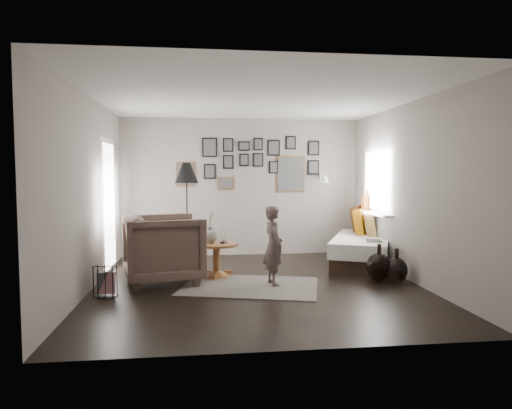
{
  "coord_description": "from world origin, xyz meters",
  "views": [
    {
      "loc": [
        -0.78,
        -6.28,
        1.58
      ],
      "look_at": [
        0.05,
        0.5,
        1.1
      ],
      "focal_mm": 32.0,
      "sensor_mm": 36.0,
      "label": 1
    }
  ],
  "objects": [
    {
      "name": "armchair",
      "position": [
        -1.31,
        0.32,
        0.49
      ],
      "size": [
        1.28,
        1.26,
        0.98
      ],
      "primitive_type": "imported",
      "rotation": [
        0.0,
        0.0,
        1.79
      ],
      "color": "brown",
      "rests_on": "ground"
    },
    {
      "name": "wall_back",
      "position": [
        0.0,
        2.4,
        1.3
      ],
      "size": [
        4.5,
        0.0,
        4.5
      ],
      "primitive_type": "plane",
      "rotation": [
        1.57,
        0.0,
        0.0
      ],
      "color": "gray",
      "rests_on": "ground"
    },
    {
      "name": "ground",
      "position": [
        0.0,
        0.0,
        0.0
      ],
      "size": [
        4.8,
        4.8,
        0.0
      ],
      "primitive_type": "plane",
      "color": "black",
      "rests_on": "ground"
    },
    {
      "name": "armchair_cushion",
      "position": [
        -1.28,
        0.37,
        0.48
      ],
      "size": [
        0.52,
        0.53,
        0.2
      ],
      "primitive_type": "cube",
      "rotation": [
        -0.21,
        0.0,
        0.18
      ],
      "color": "beige",
      "rests_on": "armchair"
    },
    {
      "name": "window_right",
      "position": [
        2.18,
        1.34,
        0.93
      ],
      "size": [
        0.15,
        1.32,
        1.3
      ],
      "color": "white",
      "rests_on": "wall_right"
    },
    {
      "name": "door_left",
      "position": [
        -2.23,
        1.2,
        1.05
      ],
      "size": [
        0.0,
        2.14,
        2.14
      ],
      "color": "white",
      "rests_on": "wall_left"
    },
    {
      "name": "daybed",
      "position": [
        2.0,
        1.4,
        0.32
      ],
      "size": [
        1.66,
        2.25,
        1.02
      ],
      "rotation": [
        0.0,
        0.0,
        -0.43
      ],
      "color": "black",
      "rests_on": "ground"
    },
    {
      "name": "gallery_wall",
      "position": [
        0.29,
        2.38,
        1.74
      ],
      "size": [
        2.74,
        0.03,
        1.08
      ],
      "color": "brown",
      "rests_on": "wall_back"
    },
    {
      "name": "vase",
      "position": [
        -0.63,
        0.58,
        0.66
      ],
      "size": [
        0.19,
        0.19,
        0.47
      ],
      "color": "black",
      "rests_on": "pedestal_table"
    },
    {
      "name": "wall_right",
      "position": [
        2.25,
        0.0,
        1.3
      ],
      "size": [
        0.0,
        4.8,
        4.8
      ],
      "primitive_type": "plane",
      "rotation": [
        1.57,
        0.0,
        -1.57
      ],
      "color": "gray",
      "rests_on": "ground"
    },
    {
      "name": "wall_front",
      "position": [
        0.0,
        -2.4,
        1.3
      ],
      "size": [
        4.5,
        0.0,
        4.5
      ],
      "primitive_type": "plane",
      "rotation": [
        -1.57,
        0.0,
        0.0
      ],
      "color": "gray",
      "rests_on": "ground"
    },
    {
      "name": "child",
      "position": [
        0.23,
        -0.04,
        0.56
      ],
      "size": [
        0.35,
        0.46,
        1.12
      ],
      "primitive_type": "imported",
      "rotation": [
        0.0,
        0.0,
        1.79
      ],
      "color": "brown",
      "rests_on": "ground"
    },
    {
      "name": "demijohn_large",
      "position": [
        1.79,
        -0.01,
        0.21
      ],
      "size": [
        0.36,
        0.36,
        0.55
      ],
      "color": "black",
      "rests_on": "ground"
    },
    {
      "name": "ceiling",
      "position": [
        0.0,
        0.0,
        2.6
      ],
      "size": [
        4.8,
        4.8,
        0.0
      ],
      "primitive_type": "plane",
      "rotation": [
        3.14,
        0.0,
        0.0
      ],
      "color": "white",
      "rests_on": "wall_back"
    },
    {
      "name": "candles",
      "position": [
        -0.44,
        0.56,
        0.63
      ],
      "size": [
        0.11,
        0.11,
        0.24
      ],
      "color": "black",
      "rests_on": "pedestal_table"
    },
    {
      "name": "floor_lamp",
      "position": [
        -1.01,
        1.71,
        1.51
      ],
      "size": [
        0.41,
        0.41,
        1.75
      ],
      "rotation": [
        0.0,
        0.0,
        -0.17
      ],
      "color": "black",
      "rests_on": "ground"
    },
    {
      "name": "rug",
      "position": [
        -0.1,
        -0.08,
        0.01
      ],
      "size": [
        2.11,
        1.72,
        0.01
      ],
      "primitive_type": "cube",
      "rotation": [
        0.0,
        0.0,
        -0.27
      ],
      "color": "#B3AD9D",
      "rests_on": "ground"
    },
    {
      "name": "pedestal_table",
      "position": [
        -0.55,
        0.56,
        0.24
      ],
      "size": [
        0.66,
        0.66,
        0.52
      ],
      "rotation": [
        0.0,
        0.0,
        0.06
      ],
      "color": "brown",
      "rests_on": "ground"
    },
    {
      "name": "wall_sconce",
      "position": [
        1.55,
        2.13,
        1.46
      ],
      "size": [
        0.18,
        0.36,
        0.16
      ],
      "color": "white",
      "rests_on": "wall_back"
    },
    {
      "name": "wall_left",
      "position": [
        -2.25,
        0.0,
        1.3
      ],
      "size": [
        0.0,
        4.8,
        4.8
      ],
      "primitive_type": "plane",
      "rotation": [
        1.57,
        0.0,
        1.57
      ],
      "color": "gray",
      "rests_on": "ground"
    },
    {
      "name": "magazine_on_daybed",
      "position": [
        2.0,
        0.75,
        0.48
      ],
      "size": [
        0.3,
        0.36,
        0.02
      ],
      "primitive_type": "cube",
      "rotation": [
        0.0,
        0.0,
        -0.25
      ],
      "color": "black",
      "rests_on": "daybed"
    },
    {
      "name": "magazine_basket",
      "position": [
        -2.0,
        -0.33,
        0.19
      ],
      "size": [
        0.33,
        0.33,
        0.38
      ],
      "rotation": [
        0.0,
        0.0,
        -0.11
      ],
      "color": "black",
      "rests_on": "ground"
    },
    {
      "name": "demijohn_small",
      "position": [
        2.0,
        -0.13,
        0.19
      ],
      "size": [
        0.32,
        0.32,
        0.5
      ],
      "color": "black",
      "rests_on": "ground"
    }
  ]
}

